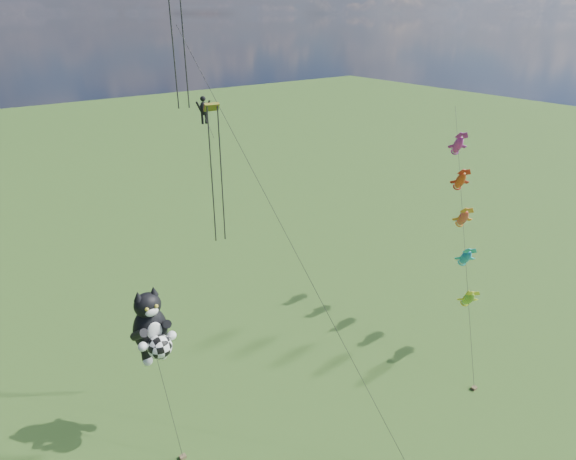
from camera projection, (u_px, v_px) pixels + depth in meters
cat_kite_rig at (152, 328)px, 29.29m from camera, size 2.42×4.03×11.14m
fish_windsock_rig at (463, 219)px, 40.17m from camera, size 10.39×12.27×18.38m
parafoil_rig at (208, 113)px, 28.75m from camera, size 6.35×16.60×27.99m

